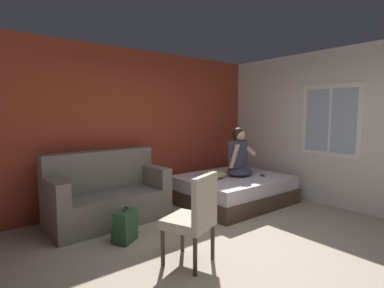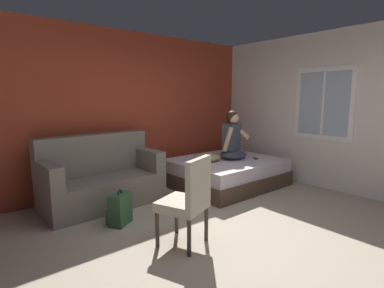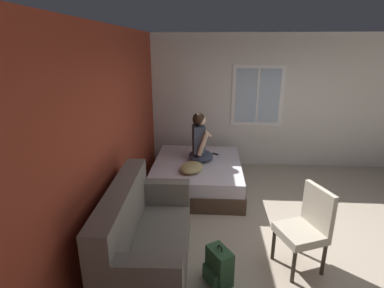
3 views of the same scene
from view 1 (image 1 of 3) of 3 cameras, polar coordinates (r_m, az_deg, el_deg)
name	(u,v)px [view 1 (image 1 of 3)]	position (r m, az deg, el deg)	size (l,w,h in m)	color
ground_plane	(239,259)	(3.57, 9.01, -20.90)	(40.00, 40.00, 0.00)	tan
wall_back_accent	(128,128)	(5.34, -12.09, 2.96)	(10.39, 0.16, 2.70)	#993823
wall_side_with_window	(357,129)	(5.58, 28.85, 2.50)	(0.19, 6.51, 2.70)	silver
bed	(232,189)	(5.53, 7.72, -8.56)	(1.88, 1.58, 0.48)	#4C3828
couch	(107,195)	(4.68, -15.86, -9.39)	(1.73, 0.89, 1.04)	slate
side_chair	(194,216)	(3.24, 0.38, -13.51)	(0.60, 0.60, 0.98)	#382D23
person_seated	(239,156)	(5.48, 8.94, -2.32)	(0.59, 0.52, 0.88)	#383D51
backpack	(125,227)	(3.97, -12.63, -15.11)	(0.35, 0.34, 0.46)	#2D5133
throw_pillow	(213,175)	(5.24, 4.08, -5.82)	(0.48, 0.36, 0.14)	tan
cell_phone	(262,176)	(5.60, 13.26, -5.87)	(0.07, 0.14, 0.01)	black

